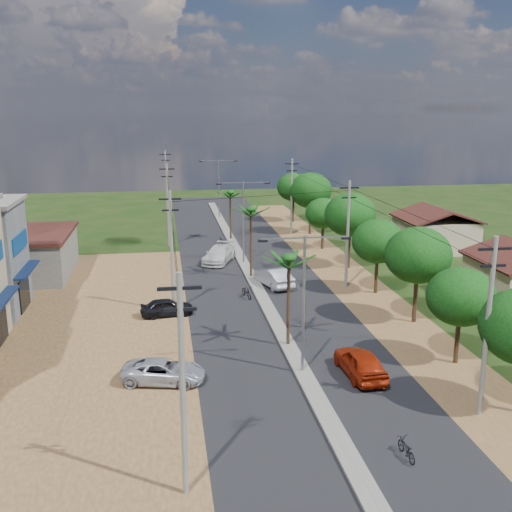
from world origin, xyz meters
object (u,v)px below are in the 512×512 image
at_px(car_white_far, 219,255).
at_px(moto_rider_east, 406,450).
at_px(roadside_sign, 160,369).
at_px(car_parked_silver, 164,372).
at_px(car_parked_dark, 167,308).
at_px(car_red_near, 360,363).
at_px(car_silver_mid, 274,278).

bearing_deg(car_white_far, moto_rider_east, -60.16).
distance_m(car_white_far, roadside_sign, 25.80).
height_order(car_parked_silver, moto_rider_east, car_parked_silver).
distance_m(moto_rider_east, roadside_sign, 14.31).
xyz_separation_m(car_parked_dark, moto_rider_east, (9.97, -19.98, -0.23)).
xyz_separation_m(car_white_far, moto_rider_east, (4.77, -34.91, -0.39)).
distance_m(car_parked_dark, roadside_sign, 10.24).
bearing_deg(roadside_sign, car_parked_dark, 93.50).
bearing_deg(moto_rider_east, car_white_far, -85.63).
bearing_deg(car_parked_dark, car_parked_silver, 170.66).
bearing_deg(car_red_near, moto_rider_east, 82.31).
distance_m(car_silver_mid, roadside_sign, 18.90).
distance_m(car_parked_silver, moto_rider_east, 13.66).
xyz_separation_m(car_silver_mid, car_white_far, (-3.79, 8.82, 0.01)).
relative_size(car_silver_mid, car_parked_dark, 1.27).
bearing_deg(car_white_far, roadside_sign, -80.72).
bearing_deg(car_red_near, car_silver_mid, -88.01).
xyz_separation_m(car_silver_mid, car_parked_dark, (-9.00, -6.11, -0.14)).
height_order(car_silver_mid, car_white_far, car_white_far).
xyz_separation_m(car_silver_mid, car_parked_silver, (-9.30, -17.09, -0.15)).
bearing_deg(moto_rider_east, car_red_near, -97.93).
relative_size(car_silver_mid, moto_rider_east, 3.06).
xyz_separation_m(moto_rider_east, roadside_sign, (-10.47, 9.75, 0.06)).
xyz_separation_m(car_red_near, car_white_far, (-5.41, 26.75, 0.01)).
distance_m(car_white_far, car_parked_dark, 15.82).
distance_m(car_red_near, car_silver_mid, 18.00).
height_order(car_parked_silver, car_parked_dark, car_parked_dark).
relative_size(car_parked_silver, moto_rider_east, 2.92).
bearing_deg(car_parked_silver, car_red_near, -81.92).
distance_m(car_silver_mid, car_parked_dark, 10.88).
bearing_deg(car_white_far, car_red_near, -56.50).
xyz_separation_m(car_parked_silver, car_parked_dark, (0.30, 10.97, 0.01)).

